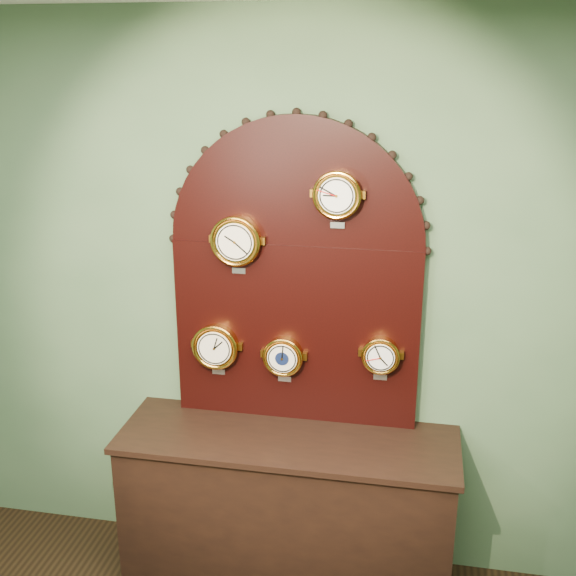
% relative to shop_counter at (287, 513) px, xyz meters
% --- Properties ---
extents(wall_back, '(4.00, 0.00, 4.00)m').
position_rel_shop_counter_xyz_m(wall_back, '(0.00, 0.27, 1.00)').
color(wall_back, '#486646').
rests_on(wall_back, ground).
extents(shop_counter, '(1.60, 0.50, 0.80)m').
position_rel_shop_counter_xyz_m(shop_counter, '(0.00, 0.00, 0.00)').
color(shop_counter, black).
rests_on(shop_counter, ground_plane).
extents(display_board, '(1.26, 0.06, 1.53)m').
position_rel_shop_counter_xyz_m(display_board, '(0.00, 0.22, 1.23)').
color(display_board, black).
rests_on(display_board, shop_counter).
extents(roman_clock, '(0.24, 0.08, 0.29)m').
position_rel_shop_counter_xyz_m(roman_clock, '(-0.27, 0.15, 1.35)').
color(roman_clock, gold).
rests_on(roman_clock, display_board).
extents(arabic_clock, '(0.22, 0.08, 0.27)m').
position_rel_shop_counter_xyz_m(arabic_clock, '(0.20, 0.15, 1.59)').
color(arabic_clock, gold).
rests_on(arabic_clock, display_board).
extents(hygrometer, '(0.23, 0.08, 0.28)m').
position_rel_shop_counter_xyz_m(hygrometer, '(-0.39, 0.15, 0.81)').
color(hygrometer, gold).
rests_on(hygrometer, display_board).
extents(barometer, '(0.20, 0.08, 0.25)m').
position_rel_shop_counter_xyz_m(barometer, '(-0.05, 0.15, 0.78)').
color(barometer, gold).
rests_on(barometer, display_board).
extents(tide_clock, '(0.18, 0.08, 0.23)m').
position_rel_shop_counter_xyz_m(tide_clock, '(0.42, 0.15, 0.83)').
color(tide_clock, gold).
rests_on(tide_clock, display_board).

